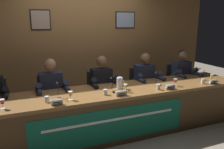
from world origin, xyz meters
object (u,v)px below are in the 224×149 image
object	(u,v)px
water_cup_center	(105,92)
water_cup_far_right	(203,81)
panelist_right	(146,80)
chair_far_right	(176,86)
microphone_center	(113,87)
water_cup_right	(158,87)
nameplate_left	(57,102)
juice_glass_center	(125,86)
juice_glass_far_right	(212,76)
microphone_right	(158,81)
panelist_far_right	(183,76)
panelist_left	(52,90)
microphone_far_right	(202,76)
nameplate_right	(170,87)
juice_glass_left	(70,94)
chair_left	(52,102)
water_pitcher_central	(120,83)
conference_table	(115,105)
panelist_center	(103,84)
juice_glass_right	(175,81)
nameplate_far_right	(213,82)
water_cup_left	(47,100)
microphone_left	(59,93)
chair_center	(100,96)
juice_glass_far_left	(2,102)

from	to	relation	value
water_cup_center	water_cup_far_right	size ratio (longest dim) A/B	1.00
panelist_right	chair_far_right	xyz separation A→B (m)	(0.88, 0.20, -0.28)
microphone_center	water_cup_right	xyz separation A→B (m)	(0.71, -0.16, -0.04)
nameplate_left	juice_glass_center	xyz separation A→B (m)	(1.07, 0.17, 0.05)
juice_glass_far_right	water_cup_far_right	distance (m)	0.30
microphone_right	panelist_far_right	xyz separation A→B (m)	(0.93, 0.47, -0.10)
panelist_right	water_cup_far_right	distance (m)	1.00
panelist_left	microphone_far_right	distance (m)	2.71
nameplate_left	panelist_far_right	distance (m)	2.78
microphone_center	water_cup_center	bearing A→B (deg)	-151.08
water_cup_center	panelist_right	size ratio (longest dim) A/B	0.07
nameplate_right	juice_glass_left	bearing A→B (deg)	176.11
chair_left	water_pitcher_central	xyz separation A→B (m)	(1.01, -0.62, 0.39)
conference_table	chair_left	xyz separation A→B (m)	(-0.87, 0.74, -0.09)
microphone_far_right	chair_far_right	bearing A→B (deg)	91.88
panelist_center	microphone_right	size ratio (longest dim) A/B	5.66
microphone_right	chair_far_right	xyz separation A→B (m)	(0.93, 0.66, -0.37)
juice_glass_right	water_pitcher_central	bearing A→B (deg)	167.92
juice_glass_right	water_pitcher_central	distance (m)	0.95
conference_table	panelist_far_right	size ratio (longest dim) A/B	3.83
microphone_right	water_cup_far_right	world-z (taller)	microphone_right
panelist_far_right	nameplate_far_right	xyz separation A→B (m)	(0.01, -0.76, 0.06)
juice_glass_center	water_cup_left	bearing A→B (deg)	-179.27
nameplate_left	microphone_left	xyz separation A→B (m)	(0.06, 0.25, 0.03)
chair_far_right	microphone_right	bearing A→B (deg)	-144.31
chair_left	microphone_left	size ratio (longest dim) A/B	4.15
nameplate_right	water_cup_right	distance (m)	0.20
chair_center	water_pitcher_central	world-z (taller)	water_pitcher_central
microphone_right	water_pitcher_central	xyz separation A→B (m)	(-0.70, 0.04, 0.02)
juice_glass_center	microphone_right	bearing A→B (deg)	10.77
water_cup_center	water_cup_right	bearing A→B (deg)	-4.46
nameplate_left	nameplate_right	xyz separation A→B (m)	(1.80, 0.02, 0.00)
water_pitcher_central	chair_center	bearing A→B (deg)	102.32
panelist_right	water_pitcher_central	world-z (taller)	panelist_right
water_cup_left	water_cup_right	bearing A→B (deg)	-2.47
chair_left	juice_glass_left	xyz separation A→B (m)	(0.17, -0.83, 0.39)
panelist_center	juice_glass_far_left	bearing A→B (deg)	-157.91
conference_table	juice_glass_right	xyz separation A→B (m)	(1.07, -0.08, 0.30)
panelist_right	water_cup_far_right	bearing A→B (deg)	-43.23
panelist_right	panelist_far_right	size ratio (longest dim) A/B	1.00
panelist_left	microphone_center	world-z (taller)	panelist_left
panelist_center	nameplate_right	bearing A→B (deg)	-40.22
juice_glass_left	chair_far_right	world-z (taller)	chair_far_right
water_cup_center	juice_glass_far_right	size ratio (longest dim) A/B	0.69
nameplate_right	juice_glass_right	size ratio (longest dim) A/B	1.36
water_cup_right	microphone_far_right	distance (m)	1.11
nameplate_left	water_pitcher_central	distance (m)	1.11
microphone_left	chair_far_right	distance (m)	2.73
panelist_right	water_cup_far_right	size ratio (longest dim) A/B	14.41
water_cup_center	microphone_right	size ratio (longest dim) A/B	0.39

